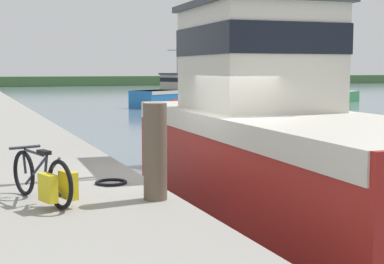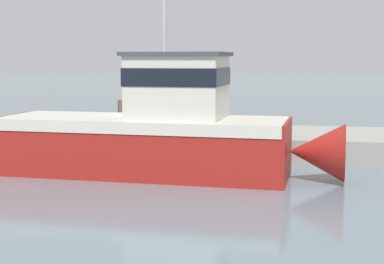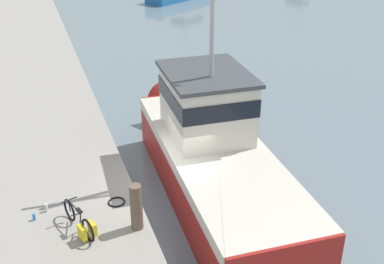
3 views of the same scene
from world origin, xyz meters
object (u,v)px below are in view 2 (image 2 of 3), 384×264
Objects in this scene: bicycle_touring at (139,122)px; water_bottle_by_bike at (170,125)px; fishing_boat_main at (161,130)px; water_bottle_on_curb at (175,126)px; mooring_post at (122,117)px.

water_bottle_by_bike is (-1.15, 0.99, -0.23)m from bicycle_touring.
water_bottle_on_curb is (-5.13, -0.70, -0.45)m from fishing_boat_main.
mooring_post is 2.88m from water_bottle_by_bike.
fishing_boat_main is 58.99× the size of water_bottle_by_bike.
water_bottle_by_bike is at bearing 154.32° from mooring_post.
bicycle_touring is 1.53m from water_bottle_by_bike.
bicycle_touring is 6.56× the size of water_bottle_on_curb.
water_bottle_on_curb reaches higher than water_bottle_by_bike.
fishing_boat_main reaches higher than water_bottle_by_bike.
fishing_boat_main is 5.59m from water_bottle_by_bike.
water_bottle_by_bike is at bearing -167.29° from fishing_boat_main.
water_bottle_by_bike is (-5.48, -0.99, -0.49)m from fishing_boat_main.
mooring_post is at bearing -140.45° from fishing_boat_main.
bicycle_touring is at bearing -40.63° from water_bottle_by_bike.
mooring_post reaches higher than bicycle_touring.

